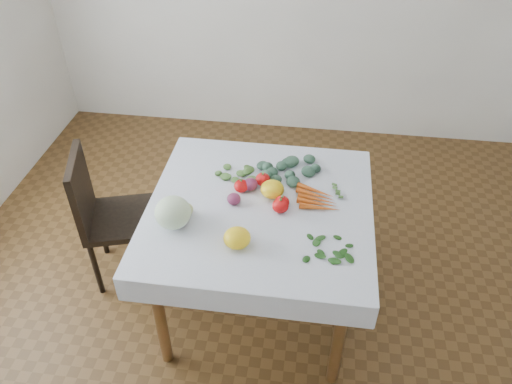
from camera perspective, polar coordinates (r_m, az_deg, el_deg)
ground at (r=3.06m, az=0.37°, el=-12.40°), size 4.00×4.00×0.00m
table at (r=2.58m, az=0.43°, el=-3.33°), size 1.00×1.00×0.75m
tablecloth at (r=2.51m, az=0.44°, el=-1.65°), size 1.12×1.12×0.01m
chair at (r=3.00m, az=-16.97°, el=-2.03°), size 0.49×0.49×0.87m
cabbage at (r=2.39m, az=-9.48°, el=-2.33°), size 0.19×0.19×0.16m
tomato_a at (r=2.48m, az=2.98°, el=-1.18°), size 0.10×0.10×0.07m
tomato_b at (r=2.62m, az=0.78°, el=1.45°), size 0.10×0.10×0.07m
tomato_c at (r=2.58m, az=-1.69°, el=0.70°), size 0.09×0.09×0.07m
tomato_d at (r=2.46m, az=2.81°, el=-1.58°), size 0.10×0.10×0.07m
heirloom_back at (r=2.55m, az=1.88°, el=0.32°), size 0.15×0.15×0.09m
heirloom_front at (r=2.28m, az=-2.17°, el=-5.26°), size 0.14×0.14×0.09m
onion_a at (r=2.59m, az=-0.66°, el=0.87°), size 0.08×0.08×0.07m
onion_b at (r=2.51m, az=-2.54°, el=-0.80°), size 0.07×0.07×0.06m
tomatillo_cluster at (r=2.44m, az=-8.07°, el=-2.69°), size 0.13×0.13×0.05m
carrot_bunch at (r=2.54m, az=7.05°, el=-0.81°), size 0.21×0.20×0.03m
kale_bunch at (r=2.72m, az=3.66°, el=2.58°), size 0.29×0.29×0.04m
basil_bunch at (r=2.31m, az=8.43°, el=-6.32°), size 0.24×0.17×0.01m
dill_bunch at (r=2.72m, az=-2.26°, el=2.32°), size 0.19×0.19×0.02m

